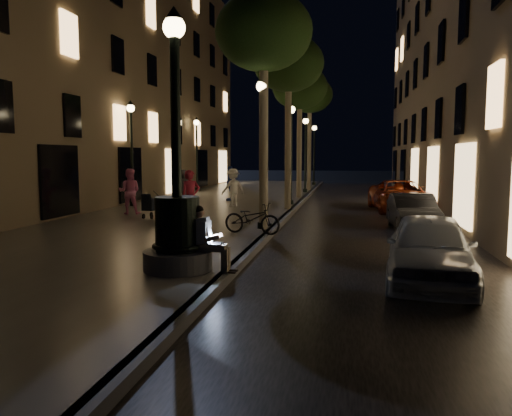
% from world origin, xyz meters
% --- Properties ---
extents(ground, '(120.00, 120.00, 0.00)m').
position_xyz_m(ground, '(0.00, 15.00, 0.00)').
color(ground, black).
rests_on(ground, ground).
extents(cobble_lane, '(6.00, 45.00, 0.02)m').
position_xyz_m(cobble_lane, '(3.00, 15.00, 0.01)').
color(cobble_lane, black).
rests_on(cobble_lane, ground).
extents(promenade, '(8.00, 45.00, 0.20)m').
position_xyz_m(promenade, '(-4.00, 15.00, 0.10)').
color(promenade, slate).
rests_on(promenade, ground).
extents(curb_strip, '(0.25, 45.00, 0.20)m').
position_xyz_m(curb_strip, '(0.00, 15.00, 0.10)').
color(curb_strip, '#59595B').
rests_on(curb_strip, ground).
extents(building_left, '(8.00, 36.00, 15.00)m').
position_xyz_m(building_left, '(-12.00, 18.00, 7.50)').
color(building_left, '#78694B').
rests_on(building_left, ground).
extents(fountain_lamppost, '(1.40, 1.40, 5.21)m').
position_xyz_m(fountain_lamppost, '(-1.00, 2.00, 1.21)').
color(fountain_lamppost, '#59595B').
rests_on(fountain_lamppost, promenade).
extents(seated_man_laptop, '(0.96, 0.32, 1.33)m').
position_xyz_m(seated_man_laptop, '(-0.39, 2.00, 0.90)').
color(seated_man_laptop, tan).
rests_on(seated_man_laptop, promenade).
extents(tree_near, '(3.00, 3.00, 7.30)m').
position_xyz_m(tree_near, '(-0.25, 8.00, 6.24)').
color(tree_near, '#6B604C').
rests_on(tree_near, promenade).
extents(tree_second, '(3.00, 3.00, 7.40)m').
position_xyz_m(tree_second, '(-0.20, 14.00, 6.33)').
color(tree_second, '#6B604C').
rests_on(tree_second, promenade).
extents(tree_third, '(3.00, 3.00, 7.20)m').
position_xyz_m(tree_third, '(-0.30, 20.00, 6.14)').
color(tree_third, '#6B604C').
rests_on(tree_third, promenade).
extents(tree_far, '(3.00, 3.00, 7.50)m').
position_xyz_m(tree_far, '(-0.22, 26.00, 6.43)').
color(tree_far, '#6B604C').
rests_on(tree_far, promenade).
extents(lamp_curb_a, '(0.36, 0.36, 4.81)m').
position_xyz_m(lamp_curb_a, '(-0.30, 8.00, 3.24)').
color(lamp_curb_a, black).
rests_on(lamp_curb_a, promenade).
extents(lamp_curb_b, '(0.36, 0.36, 4.81)m').
position_xyz_m(lamp_curb_b, '(-0.30, 16.00, 3.24)').
color(lamp_curb_b, black).
rests_on(lamp_curb_b, promenade).
extents(lamp_curb_c, '(0.36, 0.36, 4.81)m').
position_xyz_m(lamp_curb_c, '(-0.30, 24.00, 3.24)').
color(lamp_curb_c, black).
rests_on(lamp_curb_c, promenade).
extents(lamp_curb_d, '(0.36, 0.36, 4.81)m').
position_xyz_m(lamp_curb_d, '(-0.30, 32.00, 3.24)').
color(lamp_curb_d, black).
rests_on(lamp_curb_d, promenade).
extents(lamp_left_b, '(0.36, 0.36, 4.81)m').
position_xyz_m(lamp_left_b, '(-7.40, 14.00, 3.24)').
color(lamp_left_b, black).
rests_on(lamp_left_b, promenade).
extents(lamp_left_c, '(0.36, 0.36, 4.81)m').
position_xyz_m(lamp_left_c, '(-7.40, 24.00, 3.24)').
color(lamp_left_c, black).
rests_on(lamp_left_c, promenade).
extents(stroller, '(0.51, 1.01, 1.02)m').
position_xyz_m(stroller, '(-4.80, 9.85, 0.71)').
color(stroller, black).
rests_on(stroller, promenade).
extents(car_front, '(2.03, 4.17, 1.37)m').
position_xyz_m(car_front, '(4.00, 2.67, 0.69)').
color(car_front, '#B4B8BC').
rests_on(car_front, ground).
extents(car_second, '(1.48, 3.83, 1.25)m').
position_xyz_m(car_second, '(4.53, 9.66, 0.62)').
color(car_second, black).
rests_on(car_second, ground).
extents(car_third, '(2.81, 5.24, 1.40)m').
position_xyz_m(car_third, '(4.71, 15.68, 0.70)').
color(car_third, '#993413').
rests_on(car_third, ground).
extents(pedestrian_red, '(0.80, 0.75, 1.83)m').
position_xyz_m(pedestrian_red, '(-2.90, 8.73, 1.11)').
color(pedestrian_red, '#C52741').
rests_on(pedestrian_red, promenade).
extents(pedestrian_pink, '(1.00, 0.86, 1.80)m').
position_xyz_m(pedestrian_pink, '(-6.12, 10.88, 1.10)').
color(pedestrian_pink, pink).
rests_on(pedestrian_pink, promenade).
extents(pedestrian_white, '(1.27, 1.20, 1.72)m').
position_xyz_m(pedestrian_white, '(-2.76, 14.51, 1.06)').
color(pedestrian_white, white).
rests_on(pedestrian_white, promenade).
extents(pedestrian_blue, '(0.67, 1.11, 1.78)m').
position_xyz_m(pedestrian_blue, '(-3.61, 17.47, 1.09)').
color(pedestrian_blue, '#294099').
rests_on(pedestrian_blue, promenade).
extents(pedestrian_dark, '(0.60, 0.84, 1.63)m').
position_xyz_m(pedestrian_dark, '(-5.67, 16.13, 1.01)').
color(pedestrian_dark, '#313136').
rests_on(pedestrian_dark, promenade).
extents(bicycle, '(1.87, 1.02, 0.93)m').
position_xyz_m(bicycle, '(-0.40, 6.86, 0.67)').
color(bicycle, black).
rests_on(bicycle, promenade).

